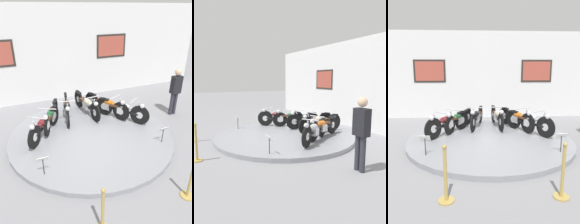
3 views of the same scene
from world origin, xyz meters
The scene contains 14 objects.
ground_plane centered at (0.00, 0.00, 0.00)m, with size 60.00×60.00×0.00m, color gray.
display_platform centered at (0.00, 0.00, 0.07)m, with size 4.98×4.98×0.13m, color gray.
back_wall centered at (0.00, 3.58, 1.92)m, with size 14.00×0.22×3.84m.
motorcycle_maroon centered at (-1.34, 0.42, 0.53)m, with size 1.24×1.65×0.81m.
motorcycle_green centered at (-1.01, 0.97, 0.51)m, with size 0.85×1.82×0.78m.
motorcycle_black centered at (-0.38, 1.30, 0.52)m, with size 0.61×1.96×0.80m.
motorcycle_cream centered at (0.37, 1.30, 0.53)m, with size 0.54×2.01×0.81m.
motorcycle_orange centered at (1.00, 0.97, 0.53)m, with size 0.90×1.85×0.81m.
motorcycle_silver centered at (1.34, 0.42, 0.53)m, with size 1.21×1.67×0.81m.
info_placard_front_left centered at (-1.71, -1.29, 0.50)m, with size 0.26×0.11×0.51m.
info_placard_front_centre centered at (1.71, -1.29, 0.50)m, with size 0.26×0.11×0.51m.
visitor_standing centered at (3.44, 0.28, 0.99)m, with size 0.36×0.23×1.74m.
stanchion_post_left_of_entry centered at (-1.01, -3.05, 0.34)m, with size 0.28×0.28×1.02m.
stanchion_post_right_of_entry centered at (1.01, -3.05, 0.34)m, with size 0.28×0.28×1.02m.
Camera 1 is at (-2.16, -5.44, 3.71)m, focal length 35.00 mm.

